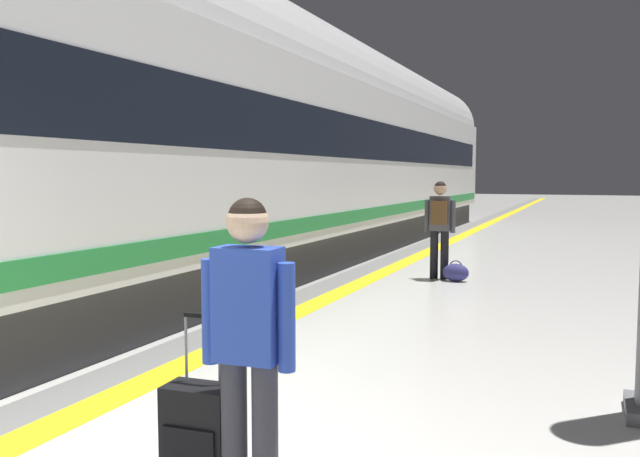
# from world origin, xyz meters

# --- Properties ---
(safety_line_strip) EXTENTS (0.36, 80.00, 0.01)m
(safety_line_strip) POSITION_xyz_m (-1.08, 10.00, 0.00)
(safety_line_strip) COLOR yellow
(safety_line_strip) RESTS_ON ground
(tactile_edge_band) EXTENTS (0.64, 80.00, 0.01)m
(tactile_edge_band) POSITION_xyz_m (-1.42, 10.00, 0.00)
(tactile_edge_band) COLOR slate
(tactile_edge_band) RESTS_ON ground
(high_speed_train) EXTENTS (2.94, 29.02, 4.97)m
(high_speed_train) POSITION_xyz_m (-3.21, 9.42, 2.50)
(high_speed_train) COLOR #38383D
(high_speed_train) RESTS_ON ground
(traveller_foreground) EXTENTS (0.52, 0.22, 1.67)m
(traveller_foreground) POSITION_xyz_m (0.81, 0.93, 0.97)
(traveller_foreground) COLOR #383842
(traveller_foreground) RESTS_ON ground
(rolling_suitcase_foreground) EXTENTS (0.39, 0.26, 1.03)m
(rolling_suitcase_foreground) POSITION_xyz_m (0.46, 0.98, 0.35)
(rolling_suitcase_foreground) COLOR black
(rolling_suitcase_foreground) RESTS_ON ground
(passenger_near) EXTENTS (0.52, 0.35, 1.68)m
(passenger_near) POSITION_xyz_m (0.02, 8.95, 1.00)
(passenger_near) COLOR black
(passenger_near) RESTS_ON ground
(duffel_bag_near) EXTENTS (0.44, 0.26, 0.36)m
(duffel_bag_near) POSITION_xyz_m (0.34, 8.80, 0.15)
(duffel_bag_near) COLOR navy
(duffel_bag_near) RESTS_ON ground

